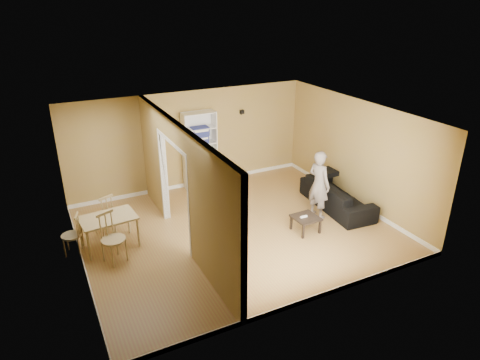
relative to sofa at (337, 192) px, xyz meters
name	(u,v)px	position (x,y,z in m)	size (l,w,h in m)	color
room_shell	(236,176)	(-2.70, 0.10, 0.88)	(6.50, 6.50, 6.50)	olive
partition	(182,187)	(-3.90, 0.10, 0.88)	(0.22, 5.50, 2.60)	olive
wall_speaker	(242,112)	(-1.20, 2.79, 1.48)	(0.10, 0.10, 0.10)	black
sofa	(337,192)	(0.00, 0.00, 0.00)	(0.94, 2.19, 0.84)	black
person	(319,179)	(-0.69, -0.14, 0.53)	(0.54, 0.69, 1.90)	slate
bookshelf	(199,150)	(-2.52, 2.71, 0.62)	(0.87, 0.38, 2.08)	white
paper_box_navy_a	(201,168)	(-2.51, 2.66, 0.14)	(0.46, 0.30, 0.24)	#151754
paper_box_teal	(198,154)	(-2.56, 2.66, 0.54)	(0.43, 0.28, 0.22)	teal
paper_box_navy_b	(200,139)	(-2.49, 2.66, 0.94)	(0.40, 0.26, 0.20)	navy
paper_box_navy_c	(200,130)	(-2.50, 2.66, 1.18)	(0.45, 0.29, 0.23)	#314D83
coffee_table	(306,219)	(-1.35, -0.63, -0.11)	(0.54, 0.54, 0.36)	black
game_controller	(304,217)	(-1.40, -0.62, -0.04)	(0.16, 0.04, 0.03)	white
dining_table	(108,221)	(-5.31, 0.67, 0.18)	(1.09, 0.72, 0.68)	tan
chair_left	(71,234)	(-6.04, 0.73, 0.02)	(0.40, 0.40, 0.87)	tan
chair_near	(113,238)	(-5.34, 0.07, 0.10)	(0.47, 0.47, 1.03)	#D4BC82
chair_far	(104,214)	(-5.31, 1.27, 0.05)	(0.43, 0.43, 0.94)	tan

